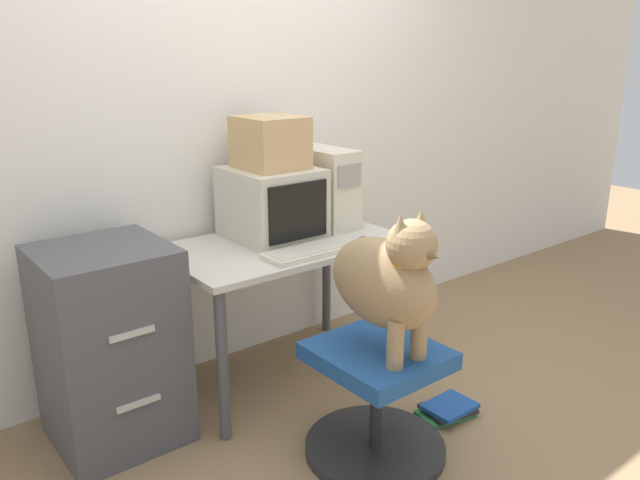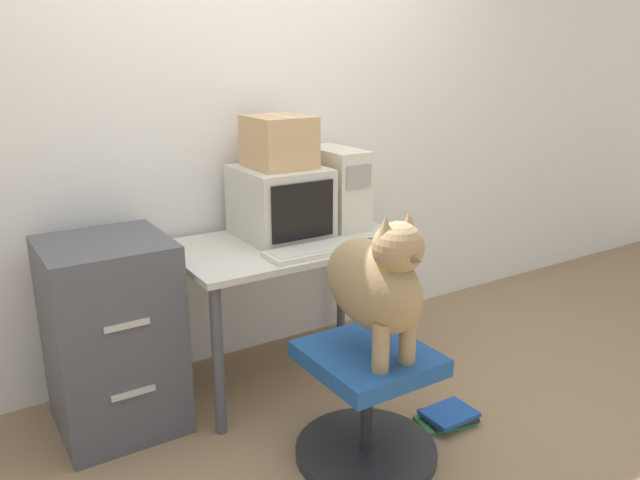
{
  "view_description": "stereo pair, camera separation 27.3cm",
  "coord_description": "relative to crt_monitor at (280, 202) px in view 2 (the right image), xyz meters",
  "views": [
    {
      "loc": [
        -1.66,
        -2.04,
        1.61
      ],
      "look_at": [
        -0.03,
        0.0,
        0.82
      ],
      "focal_mm": 35.0,
      "sensor_mm": 36.0,
      "label": 1
    },
    {
      "loc": [
        -1.44,
        -2.2,
        1.61
      ],
      "look_at": [
        -0.03,
        0.0,
        0.82
      ],
      "focal_mm": 35.0,
      "sensor_mm": 36.0,
      "label": 2
    }
  ],
  "objects": [
    {
      "name": "crt_monitor",
      "position": [
        0.0,
        0.0,
        0.0
      ],
      "size": [
        0.4,
        0.44,
        0.35
      ],
      "color": "beige",
      "rests_on": "desk"
    },
    {
      "name": "book_stack_floor",
      "position": [
        0.36,
        -0.88,
        -0.87
      ],
      "size": [
        0.28,
        0.21,
        0.06
      ],
      "color": "#2D8C47",
      "rests_on": "ground_plane"
    },
    {
      "name": "computer_mouse",
      "position": [
        0.29,
        -0.35,
        -0.16
      ],
      "size": [
        0.07,
        0.05,
        0.03
      ],
      "color": "#333333",
      "rests_on": "desk"
    },
    {
      "name": "dog",
      "position": [
        -0.09,
        -0.91,
        -0.11
      ],
      "size": [
        0.23,
        0.53,
        0.59
      ],
      "color": "#9E7F56",
      "rests_on": "office_chair"
    },
    {
      "name": "filing_cabinet",
      "position": [
        -0.88,
        -0.08,
        -0.47
      ],
      "size": [
        0.51,
        0.53,
        0.86
      ],
      "color": "#4C4C51",
      "rests_on": "ground_plane"
    },
    {
      "name": "office_chair",
      "position": [
        -0.09,
        -0.87,
        -0.65
      ],
      "size": [
        0.59,
        0.59,
        0.48
      ],
      "color": "#262628",
      "rests_on": "ground_plane"
    },
    {
      "name": "wall_back",
      "position": [
        -0.01,
        0.31,
        0.4
      ],
      "size": [
        8.0,
        0.05,
        2.6
      ],
      "color": "white",
      "rests_on": "ground_plane"
    },
    {
      "name": "pc_tower",
      "position": [
        0.34,
        0.02,
        0.03
      ],
      "size": [
        0.19,
        0.41,
        0.41
      ],
      "color": "beige",
      "rests_on": "desk"
    },
    {
      "name": "desk",
      "position": [
        -0.01,
        -0.1,
        -0.27
      ],
      "size": [
        1.14,
        0.68,
        0.72
      ],
      "color": "beige",
      "rests_on": "ground_plane"
    },
    {
      "name": "cardboard_box",
      "position": [
        0.0,
        0.0,
        0.3
      ],
      "size": [
        0.28,
        0.31,
        0.25
      ],
      "color": "tan",
      "rests_on": "crt_monitor"
    },
    {
      "name": "keyboard",
      "position": [
        -0.02,
        -0.33,
        -0.16
      ],
      "size": [
        0.46,
        0.18,
        0.03
      ],
      "color": "beige",
      "rests_on": "desk"
    },
    {
      "name": "ground_plane",
      "position": [
        -0.01,
        -0.44,
        -0.9
      ],
      "size": [
        12.0,
        12.0,
        0.0
      ],
      "primitive_type": "plane",
      "color": "#937551"
    }
  ]
}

